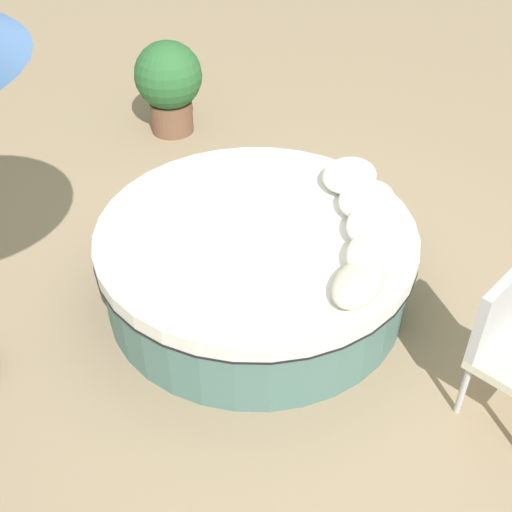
{
  "coord_description": "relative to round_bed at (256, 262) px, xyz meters",
  "views": [
    {
      "loc": [
        3.16,
        1.77,
        3.35
      ],
      "look_at": [
        0.0,
        0.0,
        0.37
      ],
      "focal_mm": 45.31,
      "sensor_mm": 36.0,
      "label": 1
    }
  ],
  "objects": [
    {
      "name": "throw_pillow_2",
      "position": [
        -0.35,
        0.75,
        0.4
      ],
      "size": [
        0.54,
        0.4,
        0.2
      ],
      "primitive_type": "ellipsoid",
      "color": "white",
      "rests_on": "round_bed"
    },
    {
      "name": "planter",
      "position": [
        -1.81,
        -2.04,
        0.23
      ],
      "size": [
        0.69,
        0.69,
        0.97
      ],
      "color": "brown",
      "rests_on": "ground_plane"
    },
    {
      "name": "ground_plane",
      "position": [
        0.0,
        0.0,
        -0.32
      ],
      "size": [
        16.0,
        16.0,
        0.0
      ],
      "primitive_type": "plane",
      "color": "#9E8466"
    },
    {
      "name": "round_bed",
      "position": [
        0.0,
        0.0,
        0.0
      ],
      "size": [
        2.29,
        2.29,
        0.62
      ],
      "color": "#4C726B",
      "rests_on": "ground_plane"
    },
    {
      "name": "throw_pillow_0",
      "position": [
        0.26,
        0.87,
        0.38
      ],
      "size": [
        0.51,
        0.29,
        0.15
      ],
      "primitive_type": "ellipsoid",
      "color": "beige",
      "rests_on": "round_bed"
    },
    {
      "name": "throw_pillow_1",
      "position": [
        -0.06,
        0.83,
        0.39
      ],
      "size": [
        0.5,
        0.29,
        0.18
      ],
      "primitive_type": "ellipsoid",
      "color": "silver",
      "rests_on": "round_bed"
    },
    {
      "name": "throw_pillow_4",
      "position": [
        -0.82,
        0.35,
        0.4
      ],
      "size": [
        0.47,
        0.4,
        0.19
      ],
      "primitive_type": "ellipsoid",
      "color": "white",
      "rests_on": "round_bed"
    },
    {
      "name": "patio_chair",
      "position": [
        0.14,
        1.8,
        0.24
      ],
      "size": [
        0.63,
        0.61,
        0.98
      ],
      "rotation": [
        0.0,
        0.0,
        -0.25
      ],
      "color": "#B7B7BC",
      "rests_on": "ground_plane"
    },
    {
      "name": "throw_pillow_3",
      "position": [
        -0.6,
        0.58,
        0.39
      ],
      "size": [
        0.5,
        0.39,
        0.17
      ],
      "primitive_type": "ellipsoid",
      "color": "white",
      "rests_on": "round_bed"
    }
  ]
}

